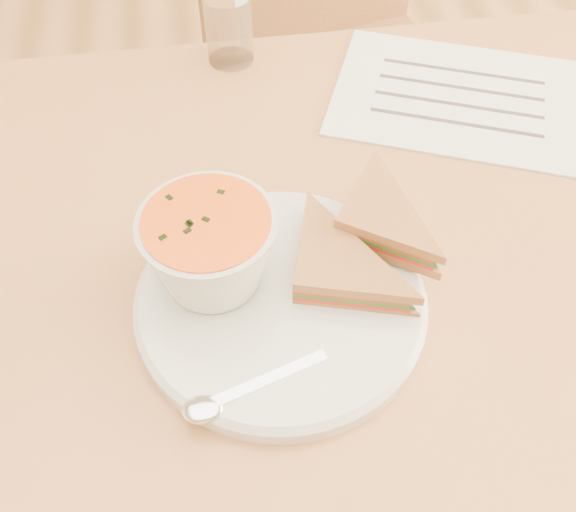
{
  "coord_description": "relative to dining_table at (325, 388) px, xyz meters",
  "views": [
    {
      "loc": [
        -0.12,
        -0.43,
        1.25
      ],
      "look_at": [
        -0.07,
        -0.08,
        0.8
      ],
      "focal_mm": 40.0,
      "sensor_mm": 36.0,
      "label": 1
    }
  ],
  "objects": [
    {
      "name": "sandwich_half_a",
      "position": [
        -0.07,
        -0.11,
        0.41
      ],
      "size": [
        0.14,
        0.14,
        0.03
      ],
      "primitive_type": null,
      "rotation": [
        0.0,
        0.0,
        -0.29
      ],
      "color": "#AB693C",
      "rests_on": "plate"
    },
    {
      "name": "plate",
      "position": [
        -0.08,
        -0.1,
        0.38
      ],
      "size": [
        0.28,
        0.28,
        0.02
      ],
      "primitive_type": null,
      "rotation": [
        0.0,
        0.0,
        -0.02
      ],
      "color": "silver",
      "rests_on": "dining_table"
    },
    {
      "name": "paper_menu",
      "position": [
        0.19,
        0.18,
        0.38
      ],
      "size": [
        0.37,
        0.33,
        0.0
      ],
      "primitive_type": null,
      "rotation": [
        0.0,
        0.0,
        -0.41
      ],
      "color": "white",
      "rests_on": "dining_table"
    },
    {
      "name": "spoon",
      "position": [
        -0.11,
        -0.18,
        0.4
      ],
      "size": [
        0.17,
        0.09,
        0.01
      ],
      "primitive_type": null,
      "rotation": [
        0.0,
        0.0,
        0.31
      ],
      "color": "silver",
      "rests_on": "plate"
    },
    {
      "name": "condiment_shaker",
      "position": [
        -0.08,
        0.31,
        0.43
      ],
      "size": [
        0.06,
        0.06,
        0.11
      ],
      "primitive_type": null,
      "rotation": [
        0.0,
        0.0,
        -0.03
      ],
      "color": "silver",
      "rests_on": "dining_table"
    },
    {
      "name": "sandwich_half_b",
      "position": [
        -0.02,
        -0.05,
        0.42
      ],
      "size": [
        0.15,
        0.15,
        0.03
      ],
      "primitive_type": null,
      "rotation": [
        0.0,
        0.0,
        -0.6
      ],
      "color": "#AB693C",
      "rests_on": "plate"
    },
    {
      "name": "chair_far",
      "position": [
        0.15,
        0.55,
        0.12
      ],
      "size": [
        0.53,
        0.53,
        1.0
      ],
      "primitive_type": null,
      "rotation": [
        0.0,
        0.0,
        3.37
      ],
      "color": "brown",
      "rests_on": "floor"
    },
    {
      "name": "soup_bowl",
      "position": [
        -0.14,
        -0.07,
        0.43
      ],
      "size": [
        0.13,
        0.13,
        0.08
      ],
      "primitive_type": null,
      "rotation": [
        0.0,
        0.0,
        0.12
      ],
      "color": "silver",
      "rests_on": "plate"
    },
    {
      "name": "dining_table",
      "position": [
        0.0,
        0.0,
        0.0
      ],
      "size": [
        1.0,
        0.7,
        0.75
      ],
      "primitive_type": null,
      "color": "#9E5431",
      "rests_on": "floor"
    },
    {
      "name": "floor",
      "position": [
        0.0,
        0.0,
        -0.38
      ],
      "size": [
        5.0,
        6.0,
        0.01
      ],
      "primitive_type": "cube",
      "color": "brown",
      "rests_on": "ground"
    }
  ]
}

